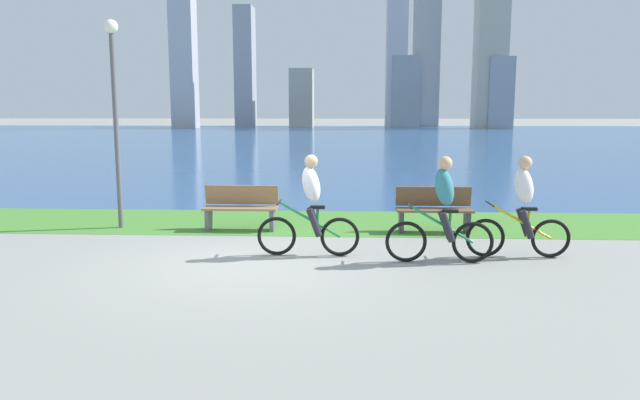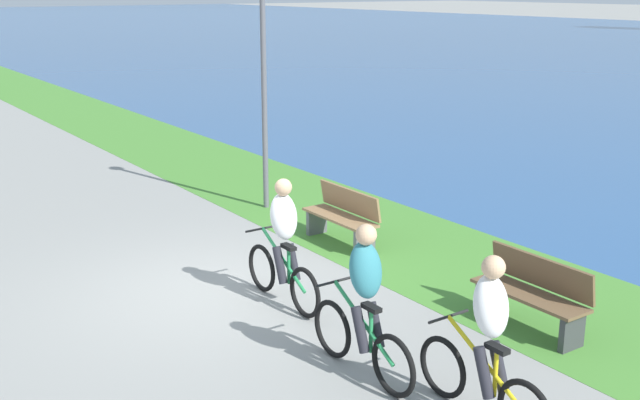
# 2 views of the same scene
# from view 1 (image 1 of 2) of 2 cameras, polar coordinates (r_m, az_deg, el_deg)

# --- Properties ---
(ground_plane) EXTENTS (300.00, 300.00, 0.00)m
(ground_plane) POSITION_cam_1_polar(r_m,az_deg,el_deg) (9.52, -6.80, -6.07)
(ground_plane) COLOR gray
(grass_strip_bayside) EXTENTS (120.00, 2.91, 0.01)m
(grass_strip_bayside) POSITION_cam_1_polar(r_m,az_deg,el_deg) (12.86, -4.24, -2.13)
(grass_strip_bayside) COLOR #478433
(grass_strip_bayside) RESTS_ON ground
(bay_water_surface) EXTENTS (300.00, 74.92, 0.00)m
(bay_water_surface) POSITION_cam_1_polar(r_m,az_deg,el_deg) (51.53, 1.08, 6.04)
(bay_water_surface) COLOR #2D568C
(bay_water_surface) RESTS_ON ground
(cyclist_lead) EXTENTS (1.71, 0.52, 1.69)m
(cyclist_lead) POSITION_cam_1_polar(r_m,az_deg,el_deg) (9.77, -0.94, -0.60)
(cyclist_lead) COLOR black
(cyclist_lead) RESTS_ON ground
(cyclist_trailing) EXTENTS (1.72, 0.52, 1.70)m
(cyclist_trailing) POSITION_cam_1_polar(r_m,az_deg,el_deg) (9.53, 11.75, -1.01)
(cyclist_trailing) COLOR black
(cyclist_trailing) RESTS_ON ground
(cyclist_distant_rear) EXTENTS (1.71, 0.52, 1.68)m
(cyclist_distant_rear) POSITION_cam_1_polar(r_m,az_deg,el_deg) (10.21, 18.90, -0.68)
(cyclist_distant_rear) COLOR black
(cyclist_distant_rear) RESTS_ON ground
(bench_near_path) EXTENTS (1.50, 0.47, 0.90)m
(bench_near_path) POSITION_cam_1_polar(r_m,az_deg,el_deg) (12.07, -7.65, -0.75)
(bench_near_path) COLOR olive
(bench_near_path) RESTS_ON ground
(bench_far_along_path) EXTENTS (1.50, 0.47, 0.90)m
(bench_far_along_path) POSITION_cam_1_polar(r_m,az_deg,el_deg) (11.97, 10.94, -0.92)
(bench_far_along_path) COLOR brown
(bench_far_along_path) RESTS_ON ground
(lamppost_tall) EXTENTS (0.28, 0.28, 4.18)m
(lamppost_tall) POSITION_cam_1_polar(r_m,az_deg,el_deg) (12.69, -19.23, 9.55)
(lamppost_tall) COLOR #595960
(lamppost_tall) RESTS_ON ground
(city_skyline_far_shore) EXTENTS (43.24, 11.59, 27.10)m
(city_skyline_far_shore) POSITION_cam_1_polar(r_m,az_deg,el_deg) (80.60, 6.00, 13.87)
(city_skyline_far_shore) COLOR #B7B7BC
(city_skyline_far_shore) RESTS_ON ground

